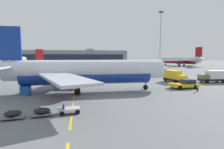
% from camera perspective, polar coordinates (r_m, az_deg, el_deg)
% --- Properties ---
extents(ground, '(400.00, 400.00, 0.00)m').
position_cam_1_polar(ground, '(55.01, 12.39, -1.64)').
color(ground, slate).
extents(apron_paint_markings, '(8.00, 93.18, 0.01)m').
position_cam_1_polar(apron_paint_markings, '(48.04, -11.25, -2.67)').
color(apron_paint_markings, yellow).
rests_on(apron_paint_markings, ground).
extents(airliner_foreground, '(34.66, 34.63, 12.20)m').
position_cam_1_polar(airliner_foreground, '(35.88, -8.53, 0.90)').
color(airliner_foreground, silver).
rests_on(airliner_foreground, ground).
extents(pushback_tug, '(6.19, 3.55, 2.08)m').
position_cam_1_polar(pushback_tug, '(42.68, 21.68, -2.80)').
color(pushback_tug, yellow).
rests_on(pushback_tug, ground).
extents(airliner_mid_left, '(33.59, 35.10, 12.68)m').
position_cam_1_polar(airliner_mid_left, '(138.65, 20.39, 4.22)').
color(airliner_mid_left, silver).
rests_on(airliner_mid_left, ground).
extents(airliner_far_center, '(30.77, 33.09, 12.74)m').
position_cam_1_polar(airliner_far_center, '(125.15, -31.31, 3.63)').
color(airliner_far_center, silver).
rests_on(airliner_far_center, ground).
extents(airliner_far_right, '(23.64, 23.48, 9.83)m').
position_cam_1_polar(airliner_far_right, '(78.28, -28.13, 2.32)').
color(airliner_far_right, silver).
rests_on(airliner_far_right, ground).
extents(catering_truck, '(3.41, 7.27, 3.14)m').
position_cam_1_polar(catering_truck, '(51.11, 18.75, -0.51)').
color(catering_truck, black).
rests_on(catering_truck, ground).
extents(fuel_service_truck, '(7.19, 3.16, 3.14)m').
position_cam_1_polar(fuel_service_truck, '(55.03, 28.97, -0.50)').
color(fuel_service_truck, black).
rests_on(fuel_service_truck, ground).
extents(baggage_train, '(11.68, 3.30, 1.14)m').
position_cam_1_polar(baggage_train, '(23.25, -24.66, -10.79)').
color(baggage_train, silver).
rests_on(baggage_train, ground).
extents(ground_crew_worker, '(0.37, 0.61, 1.65)m').
position_cam_1_polar(ground_crew_worker, '(39.85, 25.10, -3.47)').
color(ground_crew_worker, '#191E38').
rests_on(ground_crew_worker, ground).
extents(uld_cargo_container, '(1.62, 1.58, 1.60)m').
position_cam_1_polar(uld_cargo_container, '(36.48, -25.27, -4.50)').
color(uld_cargo_container, '#194C9E').
rests_on(uld_cargo_container, ground).
extents(apron_light_mast_far, '(1.80, 1.80, 27.09)m').
position_cam_1_polar(apron_light_mast_far, '(88.93, 14.83, 11.85)').
color(apron_light_mast_far, slate).
rests_on(apron_light_mast_far, ground).
extents(terminal_satellite, '(83.33, 25.17, 13.02)m').
position_cam_1_polar(terminal_satellite, '(156.98, -11.44, 5.19)').
color(terminal_satellite, gray).
rests_on(terminal_satellite, ground).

